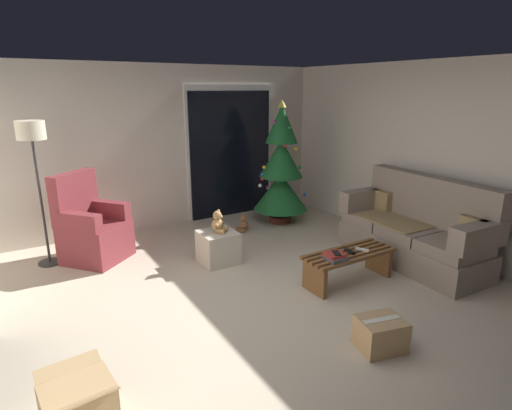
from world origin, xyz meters
TOP-DOWN VIEW (x-y plane):
  - ground_plane at (0.00, 0.00)m, footprint 7.00×7.00m
  - wall_back at (0.00, 3.06)m, footprint 5.72×0.12m
  - wall_right at (2.86, 0.00)m, footprint 0.12×6.00m
  - patio_door_frame at (1.29, 2.99)m, footprint 1.60×0.02m
  - patio_door_glass at (1.29, 2.97)m, footprint 1.50×0.02m
  - couch at (2.32, -0.03)m, footprint 0.87×1.97m
  - coffee_table at (1.17, -0.06)m, footprint 1.10×0.40m
  - remote_white at (1.33, -0.10)m, footprint 0.11×0.16m
  - remote_black at (1.17, -0.06)m, footprint 0.06×0.16m
  - book_stack at (0.89, -0.14)m, footprint 0.23×0.21m
  - cell_phone at (0.89, -0.15)m, footprint 0.13×0.16m
  - christmas_tree at (1.77, 2.17)m, footprint 0.88×0.88m
  - armchair at (-1.17, 2.16)m, footprint 0.96×0.97m
  - floor_lamp at (-1.69, 2.30)m, footprint 0.32×0.32m
  - ottoman at (0.15, 1.22)m, footprint 0.44×0.44m
  - teddy_bear_honey at (0.16, 1.21)m, footprint 0.21×0.22m
  - teddy_bear_chestnut_by_tree at (1.00, 2.07)m, footprint 0.20×0.20m
  - cardboard_box_taped_mid_floor at (0.53, -1.12)m, footprint 0.44×0.39m
  - cardboard_box_open_near_shelf at (-1.80, -0.72)m, footprint 0.46×0.53m

SIDE VIEW (x-z plane):
  - ground_plane at x=0.00m, z-range 0.00..0.00m
  - teddy_bear_chestnut_by_tree at x=1.00m, z-range -0.02..0.26m
  - cardboard_box_taped_mid_floor at x=0.53m, z-range 0.00..0.28m
  - cardboard_box_open_near_shelf at x=-1.80m, z-range -0.02..0.37m
  - ottoman at x=0.15m, z-range 0.00..0.41m
  - coffee_table at x=1.17m, z-range 0.06..0.43m
  - remote_white at x=1.33m, z-range 0.37..0.39m
  - remote_black at x=1.17m, z-range 0.37..0.39m
  - couch at x=2.32m, z-range -0.14..0.94m
  - armchair at x=-1.17m, z-range -0.16..0.97m
  - book_stack at x=0.89m, z-range 0.37..0.44m
  - cell_phone at x=0.89m, z-range 0.45..0.46m
  - teddy_bear_honey at x=0.16m, z-range 0.39..0.67m
  - christmas_tree at x=1.77m, z-range -0.11..1.86m
  - patio_door_glass at x=1.29m, z-range 0.00..2.10m
  - patio_door_frame at x=1.29m, z-range 0.00..2.20m
  - wall_back at x=0.00m, z-range 0.00..2.50m
  - wall_right at x=2.86m, z-range 0.00..2.50m
  - floor_lamp at x=-1.69m, z-range 0.61..2.40m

